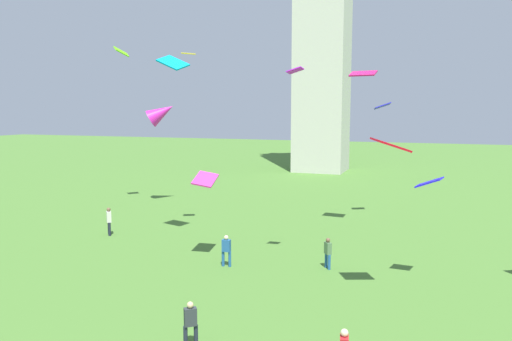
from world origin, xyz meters
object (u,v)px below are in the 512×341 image
(kite_flying_8, at_px, (188,54))
(kite_flying_5, at_px, (205,179))
(kite_flying_4, at_px, (295,70))
(kite_flying_10, at_px, (121,52))
(person_1, at_px, (109,220))
(kite_flying_7, at_px, (173,63))
(kite_flying_6, at_px, (162,113))
(kite_flying_0, at_px, (363,73))
(kite_flying_9, at_px, (383,106))
(person_3, at_px, (226,249))
(person_4, at_px, (190,322))
(person_0, at_px, (328,251))
(kite_flying_1, at_px, (429,182))
(kite_flying_3, at_px, (391,145))

(kite_flying_8, bearing_deg, kite_flying_5, -82.83)
(kite_flying_4, relative_size, kite_flying_10, 0.54)
(person_1, height_order, kite_flying_4, kite_flying_4)
(kite_flying_10, bearing_deg, kite_flying_4, -92.48)
(kite_flying_7, bearing_deg, kite_flying_6, -46.54)
(kite_flying_0, xyz_separation_m, kite_flying_9, (0.88, 4.09, -2.05))
(kite_flying_6, relative_size, kite_flying_9, 2.44)
(person_3, height_order, kite_flying_9, kite_flying_9)
(person_4, distance_m, kite_flying_4, 12.99)
(person_0, height_order, person_1, person_1)
(kite_flying_8, height_order, kite_flying_9, kite_flying_8)
(kite_flying_1, bearing_deg, person_4, 65.35)
(person_3, height_order, kite_flying_3, kite_flying_3)
(person_4, xyz_separation_m, kite_flying_5, (-3.93, 9.31, 3.48))
(person_0, relative_size, kite_flying_3, 0.93)
(person_1, relative_size, kite_flying_8, 1.69)
(kite_flying_0, xyz_separation_m, kite_flying_1, (4.36, -8.95, -5.62))
(kite_flying_8, bearing_deg, person_1, 175.00)
(kite_flying_8, bearing_deg, kite_flying_7, -113.11)
(person_3, distance_m, kite_flying_9, 16.98)
(person_4, bearing_deg, kite_flying_4, 46.03)
(kite_flying_10, bearing_deg, kite_flying_1, -85.00)
(kite_flying_5, height_order, kite_flying_9, kite_flying_9)
(person_3, height_order, kite_flying_4, kite_flying_4)
(kite_flying_3, xyz_separation_m, kite_flying_4, (-4.86, 2.89, 3.32))
(kite_flying_3, distance_m, kite_flying_4, 6.56)
(kite_flying_7, bearing_deg, person_0, -179.89)
(person_0, height_order, kite_flying_9, kite_flying_9)
(person_1, height_order, kite_flying_7, kite_flying_7)
(person_4, relative_size, kite_flying_6, 0.53)
(person_1, relative_size, kite_flying_9, 1.45)
(person_3, distance_m, kite_flying_8, 12.92)
(kite_flying_8, bearing_deg, kite_flying_6, 101.54)
(kite_flying_6, distance_m, kite_flying_9, 18.13)
(kite_flying_4, bearing_deg, person_4, 85.98)
(kite_flying_4, height_order, kite_flying_7, kite_flying_7)
(person_0, relative_size, kite_flying_1, 1.26)
(person_1, bearing_deg, kite_flying_7, -133.96)
(kite_flying_4, bearing_deg, kite_flying_0, -100.18)
(kite_flying_0, bearing_deg, kite_flying_6, -7.71)
(kite_flying_0, height_order, kite_flying_3, kite_flying_0)
(kite_flying_0, bearing_deg, kite_flying_8, 28.04)
(kite_flying_6, height_order, kite_flying_10, kite_flying_10)
(person_0, bearing_deg, kite_flying_1, 45.29)
(person_0, bearing_deg, person_4, -52.61)
(person_1, bearing_deg, kite_flying_9, -97.56)
(person_4, relative_size, kite_flying_5, 0.95)
(kite_flying_1, bearing_deg, kite_flying_4, 14.71)
(kite_flying_6, height_order, kite_flying_7, kite_flying_7)
(person_0, xyz_separation_m, kite_flying_9, (1.26, 12.44, 7.47))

